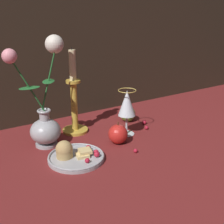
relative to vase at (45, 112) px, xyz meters
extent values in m
plane|color=maroon|center=(0.16, -0.08, -0.12)|extent=(2.40, 2.40, 0.00)
cylinder|color=#A3A3A8|center=(0.00, 0.00, -0.12)|extent=(0.08, 0.08, 0.01)
ellipsoid|color=#A3A3A8|center=(0.00, 0.00, -0.07)|extent=(0.11, 0.11, 0.09)
cylinder|color=#A3A3A8|center=(0.00, 0.00, -0.02)|extent=(0.03, 0.03, 0.05)
torus|color=#A3A3A8|center=(0.00, 0.00, 0.01)|extent=(0.05, 0.05, 0.01)
cylinder|color=#23662D|center=(-0.05, -0.01, 0.11)|extent=(0.10, 0.02, 0.20)
ellipsoid|color=#23662D|center=(-0.05, -0.01, 0.10)|extent=(0.07, 0.04, 0.00)
sphere|color=pink|center=(-0.10, -0.01, 0.21)|extent=(0.05, 0.05, 0.05)
cylinder|color=#23662D|center=(0.03, 0.01, 0.12)|extent=(0.06, 0.02, 0.22)
ellipsoid|color=#23662D|center=(0.02, 0.01, 0.11)|extent=(0.07, 0.08, 0.00)
sphere|color=silver|center=(0.06, 0.01, 0.23)|extent=(0.06, 0.06, 0.06)
cylinder|color=#A3A3A8|center=(0.04, -0.15, -0.12)|extent=(0.18, 0.18, 0.01)
torus|color=#A3A3A8|center=(0.04, -0.15, -0.11)|extent=(0.18, 0.18, 0.01)
cylinder|color=tan|center=(0.01, -0.14, -0.10)|extent=(0.05, 0.05, 0.03)
sphere|color=tan|center=(0.01, -0.14, -0.08)|extent=(0.06, 0.06, 0.06)
cube|color=#DBBC7A|center=(0.06, -0.16, -0.11)|extent=(0.05, 0.05, 0.01)
cube|color=#DBBC7A|center=(0.07, -0.16, -0.10)|extent=(0.05, 0.05, 0.01)
sphere|color=#AD192D|center=(0.05, -0.21, -0.11)|extent=(0.02, 0.02, 0.02)
sphere|color=#AD192D|center=(0.10, -0.19, -0.10)|extent=(0.02, 0.02, 0.02)
sphere|color=#AD192D|center=(0.10, -0.17, -0.11)|extent=(0.02, 0.02, 0.02)
sphere|color=#AD192D|center=(0.10, -0.13, -0.11)|extent=(0.02, 0.02, 0.02)
cylinder|color=silver|center=(0.29, -0.07, -0.12)|extent=(0.06, 0.06, 0.00)
cylinder|color=silver|center=(0.29, -0.07, -0.08)|extent=(0.01, 0.01, 0.07)
cone|color=silver|center=(0.29, -0.07, 0.00)|extent=(0.07, 0.07, 0.10)
cone|color=gold|center=(0.29, -0.07, -0.01)|extent=(0.06, 0.06, 0.07)
torus|color=gold|center=(0.29, -0.07, 0.05)|extent=(0.07, 0.07, 0.00)
cylinder|color=gold|center=(0.14, 0.05, -0.12)|extent=(0.10, 0.10, 0.01)
cylinder|color=gold|center=(0.14, 0.05, -0.02)|extent=(0.02, 0.02, 0.19)
cylinder|color=gold|center=(0.14, 0.05, 0.08)|extent=(0.06, 0.06, 0.01)
cylinder|color=beige|center=(0.14, 0.05, 0.14)|extent=(0.02, 0.02, 0.11)
cylinder|color=black|center=(0.14, 0.05, 0.20)|extent=(0.00, 0.00, 0.01)
sphere|color=red|center=(0.22, -0.12, -0.09)|extent=(0.07, 0.07, 0.07)
cylinder|color=#4C3319|center=(0.22, -0.12, -0.05)|extent=(0.00, 0.00, 0.01)
sphere|color=#669938|center=(0.37, 0.04, -0.09)|extent=(0.07, 0.07, 0.07)
cylinder|color=#4C3319|center=(0.37, 0.04, -0.05)|extent=(0.00, 0.00, 0.01)
sphere|color=#AD192D|center=(0.23, -0.22, -0.12)|extent=(0.01, 0.01, 0.01)
sphere|color=#AD192D|center=(0.39, -0.07, -0.12)|extent=(0.01, 0.01, 0.01)
sphere|color=#AD192D|center=(0.41, -0.03, -0.12)|extent=(0.02, 0.02, 0.02)
camera|label=1|loc=(-0.33, -0.98, 0.37)|focal=50.00mm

